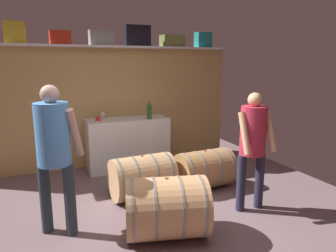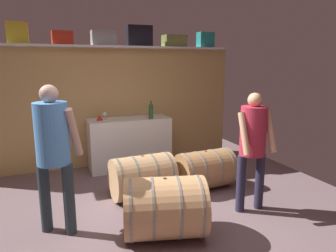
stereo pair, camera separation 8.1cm
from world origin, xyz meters
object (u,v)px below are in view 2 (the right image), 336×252
at_px(wine_glass, 105,114).
at_px(wine_barrel_near, 142,176).
at_px(wine_bottle_green, 151,111).
at_px(work_cabinet, 129,143).
at_px(toolcase_black, 139,36).
at_px(wine_barrel_far, 165,208).
at_px(winemaker_pouring, 53,145).
at_px(wine_barrel_flank, 205,170).
at_px(toolcase_yellow, 17,33).
at_px(toolcase_grey, 103,38).
at_px(toolcase_red, 62,38).
at_px(red_funnel, 100,117).
at_px(visitor_tasting, 253,140).
at_px(toolcase_olive, 174,41).
at_px(toolcase_teal, 205,40).

height_order(wine_glass, wine_barrel_near, wine_glass).
bearing_deg(wine_bottle_green, work_cabinet, 151.54).
relative_size(toolcase_black, wine_barrel_far, 0.44).
bearing_deg(winemaker_pouring, wine_bottle_green, 79.01).
bearing_deg(toolcase_black, wine_glass, -168.12).
xyz_separation_m(wine_glass, wine_barrel_far, (0.19, -2.43, -0.65)).
bearing_deg(work_cabinet, wine_barrel_far, -95.16).
distance_m(wine_bottle_green, wine_barrel_flank, 1.45).
xyz_separation_m(toolcase_yellow, wine_glass, (1.25, -0.12, -1.32)).
relative_size(toolcase_grey, wine_glass, 3.12).
relative_size(toolcase_black, wine_glass, 3.43).
xyz_separation_m(toolcase_grey, wine_barrel_flank, (1.17, -1.52, -1.97)).
height_order(toolcase_red, red_funnel, toolcase_red).
relative_size(toolcase_grey, wine_bottle_green, 1.25).
bearing_deg(wine_glass, visitor_tasting, -57.53).
bearing_deg(wine_glass, wine_barrel_near, -79.21).
height_order(toolcase_red, work_cabinet, toolcase_red).
bearing_deg(visitor_tasting, toolcase_red, -45.36).
relative_size(red_funnel, winemaker_pouring, 0.07).
distance_m(toolcase_yellow, toolcase_grey, 1.30).
bearing_deg(toolcase_olive, toolcase_teal, -0.46).
height_order(toolcase_red, visitor_tasting, toolcase_red).
bearing_deg(toolcase_black, wine_barrel_flank, -68.14).
xyz_separation_m(toolcase_yellow, toolcase_grey, (1.30, 0.00, -0.04)).
distance_m(wine_barrel_far, visitor_tasting, 1.38).
bearing_deg(toolcase_grey, wine_glass, -112.34).
bearing_deg(wine_barrel_near, toolcase_grey, 94.25).
bearing_deg(wine_barrel_flank, wine_barrel_near, 173.71).
height_order(wine_glass, wine_barrel_far, wine_glass).
distance_m(toolcase_teal, visitor_tasting, 2.77).
relative_size(toolcase_olive, toolcase_teal, 1.39).
xyz_separation_m(wine_barrel_near, wine_barrel_flank, (0.96, -0.04, -0.01)).
bearing_deg(winemaker_pouring, toolcase_black, 86.08).
bearing_deg(work_cabinet, visitor_tasting, -64.90).
bearing_deg(toolcase_black, winemaker_pouring, -125.14).
relative_size(toolcase_olive, wine_barrel_flank, 0.47).
xyz_separation_m(red_funnel, wine_barrel_far, (0.29, -2.35, -0.61)).
height_order(wine_bottle_green, wine_glass, wine_bottle_green).
bearing_deg(toolcase_teal, winemaker_pouring, -145.00).
bearing_deg(toolcase_olive, toolcase_black, 179.54).
xyz_separation_m(toolcase_yellow, winemaker_pouring, (0.38, -2.03, -1.29)).
relative_size(toolcase_red, winemaker_pouring, 0.19).
bearing_deg(wine_barrel_flank, wine_glass, 127.00).
bearing_deg(wine_barrel_near, wine_bottle_green, 62.13).
xyz_separation_m(work_cabinet, wine_barrel_near, (-0.15, -1.30, -0.15)).
bearing_deg(toolcase_olive, toolcase_red, 179.54).
relative_size(wine_glass, visitor_tasting, 0.08).
bearing_deg(red_funnel, work_cabinet, 0.76).
height_order(toolcase_yellow, toolcase_black, toolcase_black).
relative_size(red_funnel, wine_barrel_far, 0.11).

